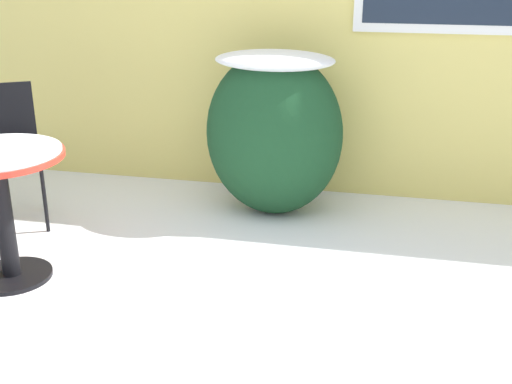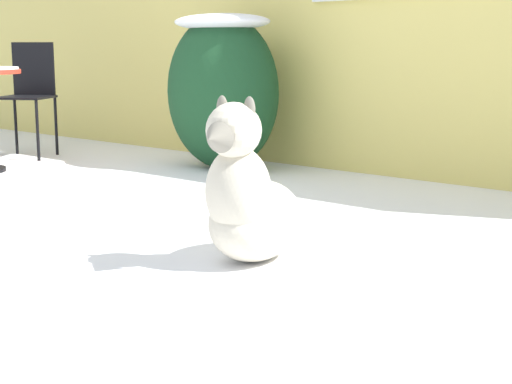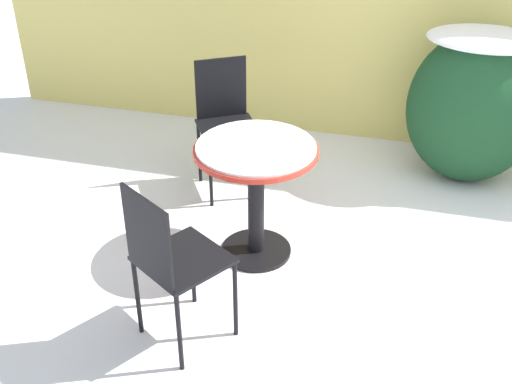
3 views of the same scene
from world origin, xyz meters
name	(u,v)px [view 2 (image 2 of 3)]	position (x,y,z in m)	size (l,w,h in m)	color
ground_plane	(33,205)	(0.00, 0.00, 0.00)	(16.00, 16.00, 0.00)	white
shrub_left	(222,87)	(-0.12, 1.68, 0.59)	(0.92, 0.64, 1.11)	#194223
patio_chair_near_table	(28,92)	(-1.76, 1.15, 0.52)	(0.53, 0.53, 0.91)	black
dog	(249,203)	(1.72, -0.10, 0.25)	(0.46, 0.73, 0.69)	beige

